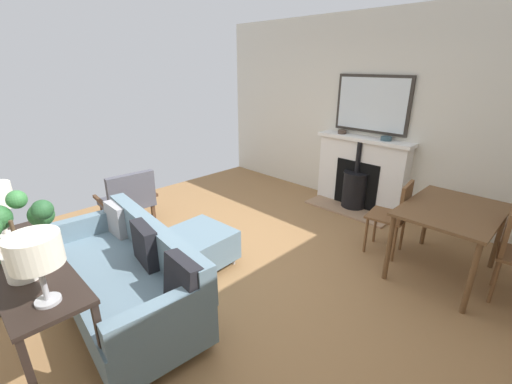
{
  "coord_description": "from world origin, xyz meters",
  "views": [
    {
      "loc": [
        1.9,
        2.47,
        2.08
      ],
      "look_at": [
        -0.6,
        -0.03,
        0.73
      ],
      "focal_mm": 23.46,
      "sensor_mm": 36.0,
      "label": 1
    }
  ],
  "objects": [
    {
      "name": "table_lamp_far_end",
      "position": [
        1.64,
        0.5,
        1.12
      ],
      "size": [
        0.28,
        0.28,
        0.43
      ],
      "color": "#B2B2B7",
      "rests_on": "console_table"
    },
    {
      "name": "wall_left",
      "position": [
        -2.82,
        0.0,
        1.39
      ],
      "size": [
        0.12,
        5.45,
        2.78
      ],
      "primitive_type": "cube",
      "color": "beige",
      "rests_on": "ground"
    },
    {
      "name": "dining_table",
      "position": [
        -1.61,
        1.71,
        0.66
      ],
      "size": [
        1.12,
        0.83,
        0.75
      ],
      "color": "brown",
      "rests_on": "ground"
    },
    {
      "name": "console_table",
      "position": [
        1.64,
        -0.06,
        0.7
      ],
      "size": [
        0.44,
        1.51,
        0.79
      ],
      "color": "black",
      "rests_on": "ground"
    },
    {
      "name": "mirror_over_mantel",
      "position": [
        -2.73,
        0.17,
        1.55
      ],
      "size": [
        0.04,
        1.11,
        0.8
      ],
      "color": "#2D2823"
    },
    {
      "name": "mantel_bowl_near",
      "position": [
        -2.64,
        -0.21,
        1.12
      ],
      "size": [
        0.13,
        0.13,
        0.06
      ],
      "color": "#47382D",
      "rests_on": "fireplace"
    },
    {
      "name": "dining_chair_near_fireplace",
      "position": [
        -1.63,
        1.16,
        0.53
      ],
      "size": [
        0.45,
        0.45,
        0.88
      ],
      "color": "brown",
      "rests_on": "ground"
    },
    {
      "name": "potted_plant",
      "position": [
        1.67,
        0.13,
        1.12
      ],
      "size": [
        0.46,
        0.39,
        0.55
      ],
      "color": "silver",
      "rests_on": "console_table"
    },
    {
      "name": "armchair_accent",
      "position": [
        0.21,
        -1.61,
        0.44
      ],
      "size": [
        0.71,
        0.62,
        0.8
      ],
      "color": "#4C3321",
      "rests_on": "ground"
    },
    {
      "name": "ground_plane",
      "position": [
        0.0,
        0.0,
        -0.0
      ],
      "size": [
        5.64,
        5.45,
        0.01
      ],
      "primitive_type": "cube",
      "color": "olive"
    },
    {
      "name": "sofa",
      "position": [
        0.96,
        -0.05,
        0.35
      ],
      "size": [
        0.96,
        1.89,
        0.8
      ],
      "color": "#B2B2B7",
      "rests_on": "ground"
    },
    {
      "name": "mantel_bowl_far",
      "position": [
        -2.64,
        0.49,
        1.12
      ],
      "size": [
        0.15,
        0.15,
        0.06
      ],
      "color": "#334C56",
      "rests_on": "fireplace"
    },
    {
      "name": "ottoman",
      "position": [
        0.07,
        -0.2,
        0.25
      ],
      "size": [
        0.62,
        0.68,
        0.41
      ],
      "color": "#B2B2B7",
      "rests_on": "ground"
    },
    {
      "name": "book_stack",
      "position": [
        1.64,
        -0.21,
        0.83
      ],
      "size": [
        0.28,
        0.21,
        0.08
      ],
      "color": "beige",
      "rests_on": "console_table"
    },
    {
      "name": "fireplace",
      "position": [
        -2.61,
        0.17,
        0.48
      ],
      "size": [
        0.62,
        1.44,
        1.08
      ],
      "color": "#9E7A5B",
      "rests_on": "ground"
    }
  ]
}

